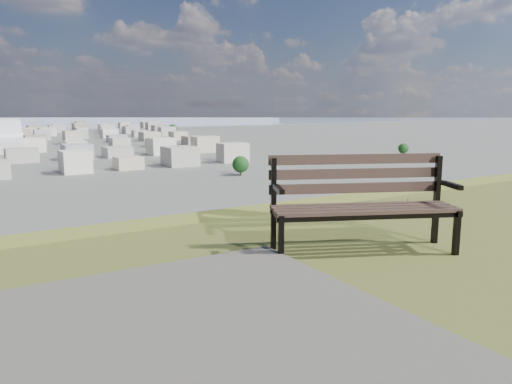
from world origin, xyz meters
TOP-DOWN VIEW (x-y plane):
  - park_bench at (0.50, 2.13)m, footprint 1.86×1.25m

SIDE VIEW (x-z plane):
  - park_bench at x=0.50m, z-range 25.06..26.00m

